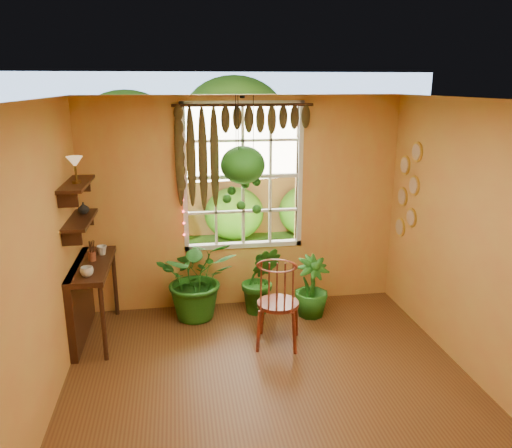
{
  "coord_description": "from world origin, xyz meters",
  "views": [
    {
      "loc": [
        -0.81,
        -3.85,
        2.83
      ],
      "look_at": [
        -0.01,
        1.15,
        1.4
      ],
      "focal_mm": 35.0,
      "sensor_mm": 36.0,
      "label": 1
    }
  ],
  "objects_px": {
    "counter_ledge": "(84,292)",
    "potted_plant_mid": "(261,280)",
    "hanging_basket": "(243,168)",
    "windsor_chair": "(278,315)",
    "potted_plant_left": "(198,277)"
  },
  "relations": [
    {
      "from": "counter_ledge",
      "to": "potted_plant_mid",
      "type": "bearing_deg",
      "value": 8.61
    },
    {
      "from": "hanging_basket",
      "to": "windsor_chair",
      "type": "bearing_deg",
      "value": -74.9
    },
    {
      "from": "windsor_chair",
      "to": "potted_plant_left",
      "type": "bearing_deg",
      "value": 151.07
    },
    {
      "from": "windsor_chair",
      "to": "potted_plant_mid",
      "type": "xyz_separation_m",
      "value": [
        -0.05,
        0.84,
        0.09
      ]
    },
    {
      "from": "potted_plant_mid",
      "to": "windsor_chair",
      "type": "bearing_deg",
      "value": -86.84
    },
    {
      "from": "windsor_chair",
      "to": "potted_plant_mid",
      "type": "height_order",
      "value": "windsor_chair"
    },
    {
      "from": "windsor_chair",
      "to": "hanging_basket",
      "type": "relative_size",
      "value": 0.89
    },
    {
      "from": "potted_plant_left",
      "to": "hanging_basket",
      "type": "height_order",
      "value": "hanging_basket"
    },
    {
      "from": "windsor_chair",
      "to": "hanging_basket",
      "type": "height_order",
      "value": "hanging_basket"
    },
    {
      "from": "potted_plant_left",
      "to": "potted_plant_mid",
      "type": "height_order",
      "value": "potted_plant_left"
    },
    {
      "from": "counter_ledge",
      "to": "potted_plant_mid",
      "type": "xyz_separation_m",
      "value": [
        2.08,
        0.31,
        -0.11
      ]
    },
    {
      "from": "windsor_chair",
      "to": "potted_plant_left",
      "type": "relative_size",
      "value": 1.17
    },
    {
      "from": "windsor_chair",
      "to": "potted_plant_left",
      "type": "xyz_separation_m",
      "value": [
        -0.83,
        0.84,
        0.17
      ]
    },
    {
      "from": "potted_plant_left",
      "to": "potted_plant_mid",
      "type": "xyz_separation_m",
      "value": [
        0.79,
        0.01,
        -0.08
      ]
    },
    {
      "from": "potted_plant_mid",
      "to": "hanging_basket",
      "type": "height_order",
      "value": "hanging_basket"
    }
  ]
}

